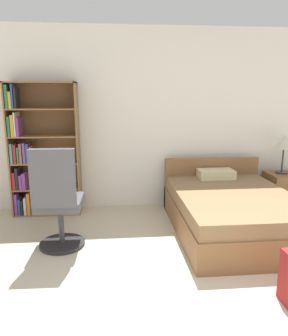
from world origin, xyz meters
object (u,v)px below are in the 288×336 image
Objects in this scene: bed at (231,210)px; table_lamp at (284,143)px; bookshelf at (36,152)px; nightstand at (285,191)px; office_chair at (58,203)px.

table_lamp is (1.01, 0.73, 0.72)m from bed.
bookshelf is at bearing 177.98° from table_lamp.
bookshelf is 3.42× the size of nightstand.
nightstand is (1.07, 0.70, 0.01)m from bed.
office_chair is at bearing -160.36° from table_lamp.
office_chair is 2.15× the size of nightstand.
nightstand is at bearing 18.66° from office_chair.
office_chair is 3.29m from nightstand.
bookshelf is at bearing 161.14° from bed.
office_chair reaches higher than nightstand.
office_chair is (0.47, -1.21, -0.34)m from bookshelf.
nightstand is 0.71m from table_lamp.
bookshelf is 2.72m from bed.
bookshelf reaches higher than table_lamp.
office_chair is (-2.04, -0.35, 0.28)m from bed.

